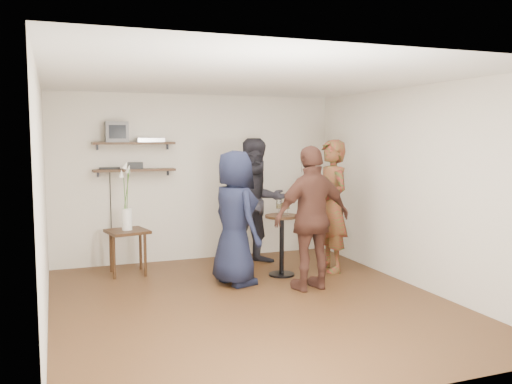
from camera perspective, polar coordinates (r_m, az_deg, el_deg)
room at (r=6.24m, az=-0.42°, el=-0.15°), size 4.58×5.08×2.68m
shelf_upper at (r=8.27m, az=-12.73°, el=5.03°), size 1.20×0.25×0.04m
shelf_lower at (r=8.29m, az=-12.67°, el=2.27°), size 1.20×0.25×0.04m
crt_monitor at (r=8.24m, az=-14.49°, el=6.15°), size 0.32×0.30×0.30m
dvd_deck at (r=8.31m, az=-11.07°, el=5.40°), size 0.40×0.24×0.06m
radio at (r=8.29m, az=-12.59°, el=2.74°), size 0.22×0.10×0.10m
power_strip at (r=8.30m, az=-15.17°, el=2.43°), size 0.30×0.05×0.03m
side_table at (r=7.89m, az=-13.39°, el=-4.66°), size 0.63×0.63×0.64m
vase_lilies at (r=7.83m, az=-13.47°, el=-1.66°), size 0.19×0.20×0.99m
drinks_table at (r=7.61m, az=2.72°, el=-4.73°), size 0.47×0.47×0.86m
wine_glass_fl at (r=7.48m, az=2.42°, el=-1.39°), size 0.07×0.07×0.22m
wine_glass_fr at (r=7.54m, az=3.32°, el=-1.46°), size 0.06×0.06×0.19m
wine_glass_bl at (r=7.61m, az=2.44°, el=-1.33°), size 0.07×0.07×0.20m
wine_glass_br at (r=7.57m, az=2.96°, el=-1.27°), size 0.07×0.07×0.22m
person_plaid at (r=7.88m, az=7.92°, el=-1.46°), size 0.46×0.70×1.91m
person_dark at (r=8.23m, az=0.13°, el=-1.03°), size 1.00×0.82×1.92m
person_navy at (r=7.12m, az=-2.23°, el=-2.74°), size 0.75×0.98×1.77m
person_brown at (r=6.90m, az=5.95°, el=-2.76°), size 1.12×0.57×1.84m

